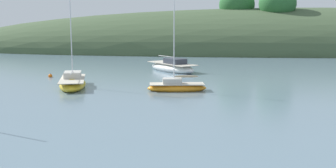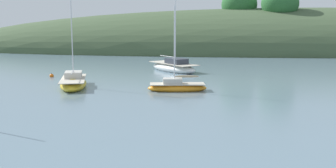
% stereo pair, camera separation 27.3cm
% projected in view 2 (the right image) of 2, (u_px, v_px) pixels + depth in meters
% --- Properties ---
extents(far_shoreline_hill, '(150.00, 36.00, 21.09)m').
position_uv_depth(far_shoreline_hill, '(306.00, 50.00, 83.12)').
color(far_shoreline_hill, '#425638').
rests_on(far_shoreline_hill, ground).
extents(sailboat_grey_yawl, '(6.92, 7.91, 9.55)m').
position_uv_depth(sailboat_grey_yawl, '(174.00, 67.00, 48.70)').
color(sailboat_grey_yawl, white).
rests_on(sailboat_grey_yawl, ground).
extents(sailboat_white_near, '(3.75, 7.10, 8.99)m').
position_uv_depth(sailboat_white_near, '(73.00, 83.00, 36.90)').
color(sailboat_white_near, gold).
rests_on(sailboat_white_near, ground).
extents(sailboat_teal_outer, '(5.23, 2.19, 7.41)m').
position_uv_depth(sailboat_teal_outer, '(177.00, 87.00, 35.05)').
color(sailboat_teal_outer, orange).
rests_on(sailboat_teal_outer, ground).
extents(mooring_buoy_channel, '(0.44, 0.44, 0.54)m').
position_uv_depth(mooring_buoy_channel, '(52.00, 76.00, 43.63)').
color(mooring_buoy_channel, orange).
rests_on(mooring_buoy_channel, ground).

